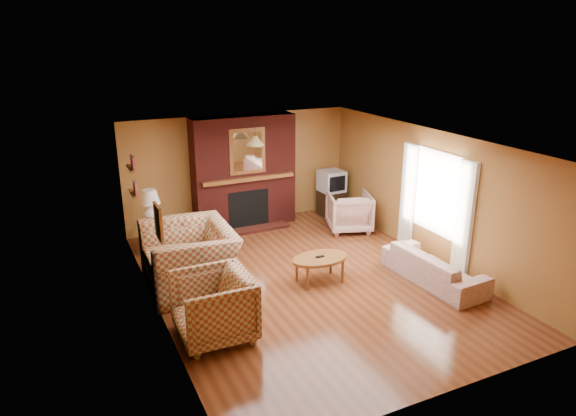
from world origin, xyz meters
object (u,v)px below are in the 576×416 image
plaid_armchair (213,307)px  coffee_table (320,260)px  crt_tv (332,181)px  fireplace (244,173)px  floral_sofa (434,267)px  table_lamp (150,204)px  tv_stand (331,203)px  side_table (153,236)px  plaid_loveseat (189,258)px  floral_armchair (349,212)px

plaid_armchair → coffee_table: size_ratio=1.04×
coffee_table → crt_tv: size_ratio=1.81×
plaid_armchair → fireplace: bearing=154.2°
fireplace → coffee_table: fireplace is taller
floral_sofa → coffee_table: 1.93m
fireplace → table_lamp: size_ratio=3.80×
plaid_armchair → table_lamp: 3.45m
floral_sofa → crt_tv: 3.77m
table_lamp → tv_stand: table_lamp is taller
crt_tv → side_table: bearing=-175.3°
table_lamp → plaid_loveseat: bearing=-82.1°
side_table → crt_tv: 4.20m
coffee_table → table_lamp: 3.46m
fireplace → coffee_table: size_ratio=2.43×
fireplace → side_table: (-2.10, -0.53, -0.89)m
tv_stand → crt_tv: 0.52m
coffee_table → floral_armchair: bearing=47.3°
coffee_table → crt_tv: (1.88, 2.90, 0.41)m
plaid_armchair → floral_armchair: size_ratio=1.14×
plaid_loveseat → tv_stand: bearing=120.8°
side_table → crt_tv: (4.15, 0.34, 0.51)m
table_lamp → floral_sofa: bearing=-40.3°
tv_stand → floral_sofa: bearing=-96.6°
floral_armchair → crt_tv: 1.11m
fireplace → plaid_loveseat: size_ratio=1.52×
plaid_armchair → coffee_table: plaid_armchair is taller
coffee_table → plaid_armchair: bearing=-158.1°
floral_sofa → side_table: (-4.00, 3.39, 0.02)m
table_lamp → floral_armchair: bearing=-9.6°
table_lamp → fireplace: bearing=14.3°
floral_sofa → side_table: side_table is taller
floral_armchair → side_table: floral_armchair is taller
plaid_armchair → floral_sofa: 3.85m
side_table → table_lamp: size_ratio=0.93×
table_lamp → crt_tv: bearing=4.7°
floral_sofa → floral_armchair: floral_armchair is taller
side_table → tv_stand: (4.15, 0.35, -0.01)m
table_lamp → crt_tv: table_lamp is taller
fireplace → table_lamp: fireplace is taller
plaid_loveseat → side_table: (-0.25, 1.80, -0.22)m
fireplace → plaid_armchair: 4.46m
floral_armchair → fireplace: bearing=-13.6°
plaid_armchair → side_table: plaid_armchair is taller
floral_sofa → coffee_table: size_ratio=1.90×
floral_armchair → tv_stand: (0.15, 1.03, -0.12)m
tv_stand → coffee_table: bearing=-127.2°
side_table → floral_sofa: bearing=-40.3°
fireplace → floral_sofa: size_ratio=1.28×
fireplace → floral_sofa: bearing=-64.2°
fireplace → tv_stand: size_ratio=4.23×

